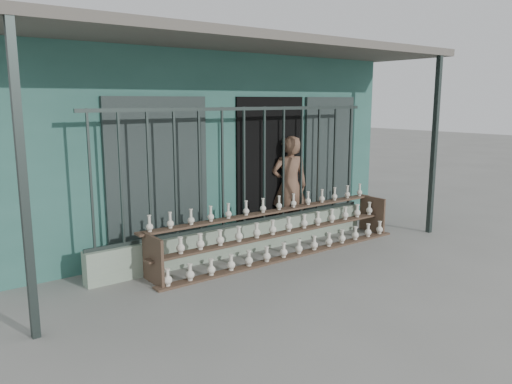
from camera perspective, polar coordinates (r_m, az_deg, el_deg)
ground at (r=6.93m, az=5.08°, el=-9.37°), size 60.00×60.00×0.00m
workshop_building at (r=10.08m, az=-11.24°, el=6.14°), size 7.40×6.60×3.21m
parapet_wall at (r=7.82m, az=-1.34°, el=-5.27°), size 5.00×0.20×0.45m
security_fence at (r=7.59m, az=-1.37°, el=2.92°), size 5.00×0.04×1.80m
shelf_rack at (r=7.71m, az=2.93°, el=-4.44°), size 4.50×0.68×0.85m
elderly_woman at (r=8.66m, az=3.86°, el=0.66°), size 0.76×0.65×1.75m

